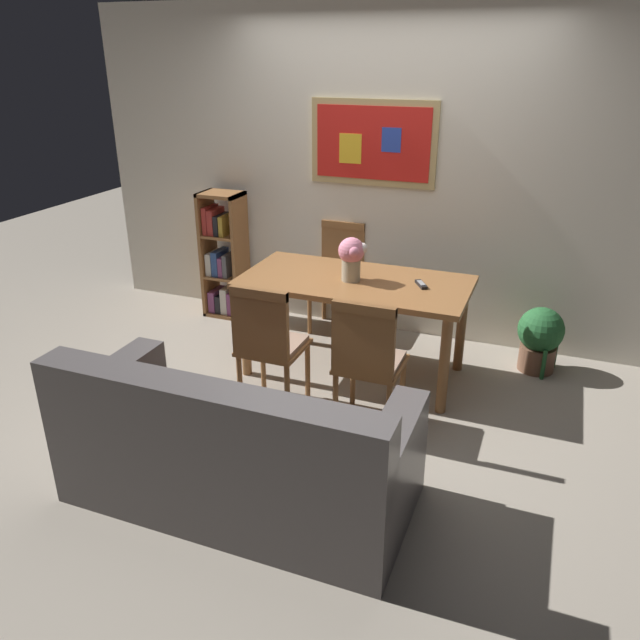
# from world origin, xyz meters

# --- Properties ---
(ground_plane) EXTENTS (12.00, 12.00, 0.00)m
(ground_plane) POSITION_xyz_m (0.00, 0.00, 0.00)
(ground_plane) COLOR gray
(wall_back_with_painting) EXTENTS (5.20, 0.14, 2.60)m
(wall_back_with_painting) POSITION_xyz_m (-0.00, 1.41, 1.30)
(wall_back_with_painting) COLOR silver
(wall_back_with_painting) RESTS_ON ground_plane
(dining_table) EXTENTS (1.61, 0.81, 0.74)m
(dining_table) POSITION_xyz_m (0.04, 0.50, 0.64)
(dining_table) COLOR brown
(dining_table) RESTS_ON ground_plane
(dining_chair_near_right) EXTENTS (0.40, 0.41, 0.91)m
(dining_chair_near_right) POSITION_xyz_m (0.37, -0.23, 0.54)
(dining_chair_near_right) COLOR brown
(dining_chair_near_right) RESTS_ON ground_plane
(dining_chair_far_left) EXTENTS (0.40, 0.41, 0.91)m
(dining_chair_far_left) POSITION_xyz_m (-0.35, 1.26, 0.54)
(dining_chair_far_left) COLOR brown
(dining_chair_far_left) RESTS_ON ground_plane
(dining_chair_near_left) EXTENTS (0.40, 0.41, 0.91)m
(dining_chair_near_left) POSITION_xyz_m (-0.30, -0.23, 0.54)
(dining_chair_near_left) COLOR brown
(dining_chair_near_left) RESTS_ON ground_plane
(leather_couch) EXTENTS (1.80, 0.84, 0.84)m
(leather_couch) POSITION_xyz_m (-0.06, -1.12, 0.31)
(leather_couch) COLOR #514C4C
(leather_couch) RESTS_ON ground_plane
(bookshelf) EXTENTS (0.36, 0.28, 1.12)m
(bookshelf) POSITION_xyz_m (-1.40, 1.14, 0.50)
(bookshelf) COLOR brown
(bookshelf) RESTS_ON ground_plane
(potted_ivy) EXTENTS (0.34, 0.34, 0.55)m
(potted_ivy) POSITION_xyz_m (1.32, 1.04, 0.27)
(potted_ivy) COLOR brown
(potted_ivy) RESTS_ON ground_plane
(flower_vase) EXTENTS (0.20, 0.20, 0.31)m
(flower_vase) POSITION_xyz_m (0.02, 0.47, 0.92)
(flower_vase) COLOR tan
(flower_vase) RESTS_ON dining_table
(tv_remote) EXTENTS (0.12, 0.16, 0.02)m
(tv_remote) POSITION_xyz_m (0.51, 0.54, 0.75)
(tv_remote) COLOR black
(tv_remote) RESTS_ON dining_table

